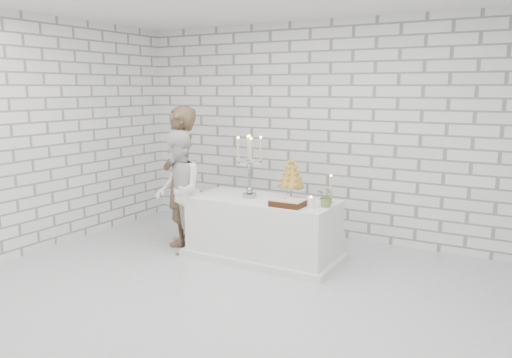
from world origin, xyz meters
name	(u,v)px	position (x,y,z in m)	size (l,w,h in m)	color
ground	(234,296)	(0.00, 0.00, 0.00)	(6.00, 5.00, 0.01)	silver
wall_back	(329,131)	(0.00, 2.50, 1.50)	(6.00, 0.01, 3.00)	white
wall_left	(31,135)	(-3.00, 0.00, 1.50)	(0.01, 5.00, 3.00)	white
cake_table	(263,228)	(-0.32, 1.19, 0.38)	(1.80, 0.80, 0.75)	white
groom	(181,176)	(-1.56, 1.16, 0.93)	(0.68, 0.44, 1.86)	#3C2E20
bride	(178,192)	(-1.40, 0.90, 0.78)	(0.76, 0.59, 1.57)	white
candelabra	(250,166)	(-0.51, 1.18, 1.14)	(0.32, 0.32, 0.78)	#9B9BA5
croquembouche	(291,179)	(-0.01, 1.32, 1.01)	(0.33, 0.33, 0.52)	#9E7220
chocolate_cake	(288,203)	(0.12, 0.98, 0.79)	(0.37, 0.26, 0.08)	black
pillar_candle	(311,203)	(0.38, 1.03, 0.81)	(0.08, 0.08, 0.12)	white
extra_taper	(331,190)	(0.48, 1.37, 0.91)	(0.06, 0.06, 0.32)	beige
flowers	(327,197)	(0.52, 1.17, 0.87)	(0.21, 0.19, 0.24)	#3F662D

